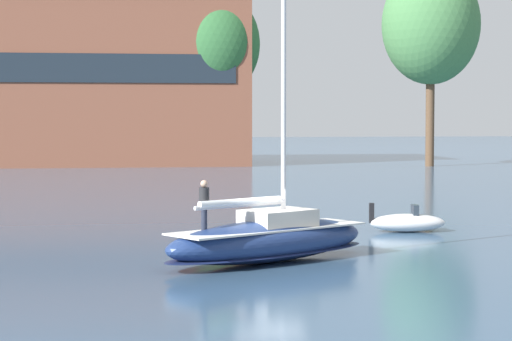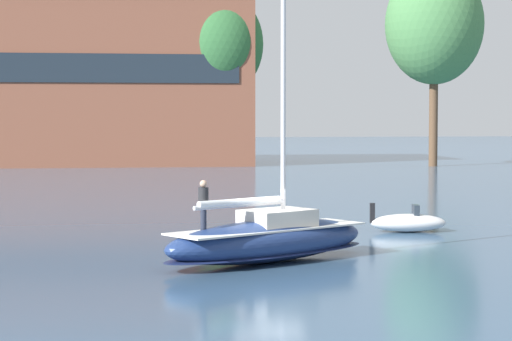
{
  "view_description": "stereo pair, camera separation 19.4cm",
  "coord_description": "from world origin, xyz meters",
  "px_view_note": "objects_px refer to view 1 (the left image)",
  "views": [
    {
      "loc": [
        -5.4,
        -33.87,
        5.06
      ],
      "look_at": [
        0.0,
        3.0,
        3.01
      ],
      "focal_mm": 70.0,
      "sensor_mm": 36.0,
      "label": 1
    },
    {
      "loc": [
        -5.21,
        -33.9,
        5.06
      ],
      "look_at": [
        0.0,
        3.0,
        3.01
      ],
      "focal_mm": 70.0,
      "sensor_mm": 36.0,
      "label": 2
    }
  ],
  "objects_px": {
    "tree_shore_left": "(431,25)",
    "sailboat_main": "(269,238)",
    "motor_tender": "(407,222)",
    "tree_shore_right": "(218,45)"
  },
  "relations": [
    {
      "from": "tree_shore_left",
      "to": "sailboat_main",
      "type": "relative_size",
      "value": 1.68
    },
    {
      "from": "tree_shore_left",
      "to": "motor_tender",
      "type": "distance_m",
      "value": 59.12
    },
    {
      "from": "tree_shore_left",
      "to": "motor_tender",
      "type": "bearing_deg",
      "value": -109.17
    },
    {
      "from": "tree_shore_right",
      "to": "sailboat_main",
      "type": "distance_m",
      "value": 68.39
    },
    {
      "from": "sailboat_main",
      "to": "motor_tender",
      "type": "xyz_separation_m",
      "value": [
        7.36,
        7.93,
        -0.4
      ]
    },
    {
      "from": "sailboat_main",
      "to": "motor_tender",
      "type": "height_order",
      "value": "sailboat_main"
    },
    {
      "from": "tree_shore_left",
      "to": "tree_shore_right",
      "type": "distance_m",
      "value": 21.41
    },
    {
      "from": "tree_shore_left",
      "to": "sailboat_main",
      "type": "xyz_separation_m",
      "value": [
        -26.25,
        -62.26,
        -13.25
      ]
    },
    {
      "from": "motor_tender",
      "to": "tree_shore_right",
      "type": "bearing_deg",
      "value": 91.8
    },
    {
      "from": "tree_shore_right",
      "to": "sailboat_main",
      "type": "relative_size",
      "value": 1.47
    }
  ]
}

